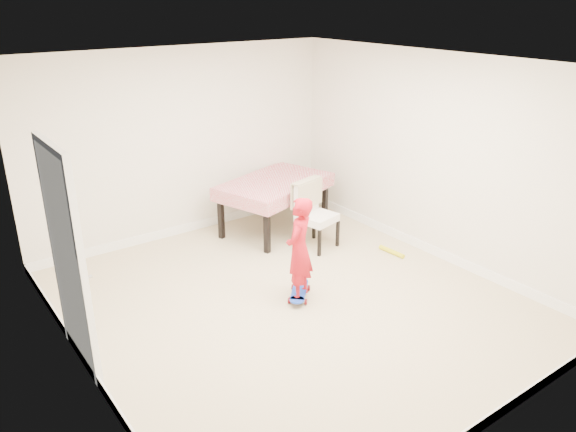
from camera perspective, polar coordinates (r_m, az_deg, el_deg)
ground at (r=6.37m, az=0.34°, el=-8.70°), size 5.00×5.00×0.00m
ceiling at (r=5.53m, az=0.40°, el=15.00°), size 4.50×5.00×0.04m
wall_back at (r=7.87m, az=-10.52°, el=7.20°), size 4.50×0.04×2.60m
wall_front at (r=4.26m, az=20.75°, el=-6.74°), size 4.50×0.04×2.60m
wall_left at (r=4.93m, az=-20.99°, el=-2.85°), size 0.04×5.00×2.60m
wall_right at (r=7.31m, az=14.63°, el=5.74°), size 0.04×5.00×2.60m
door at (r=5.31m, az=-21.43°, el=-4.42°), size 0.11×0.94×2.11m
baseboard_back at (r=8.27m, az=-9.97°, el=-1.12°), size 4.50×0.02×0.12m
baseboard_front at (r=4.95m, az=18.85°, el=-19.54°), size 4.50×0.02×0.12m
baseboard_left at (r=5.53m, az=-19.33°, el=-14.64°), size 0.02×5.00×0.12m
baseboard_right at (r=7.74m, az=13.82°, el=-3.10°), size 0.02×5.00×0.12m
dining_table at (r=8.11m, az=-1.35°, el=1.14°), size 1.83×1.44×0.75m
dining_chair at (r=7.50m, az=2.96°, el=0.07°), size 0.63×0.69×0.92m
skateboard at (r=6.45m, az=1.15°, el=-7.85°), size 0.56×0.57×0.09m
child at (r=6.14m, az=1.14°, el=-3.69°), size 0.52×0.47×1.19m
foam_toy at (r=7.59m, az=10.48°, el=-3.57°), size 0.09×0.40×0.06m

